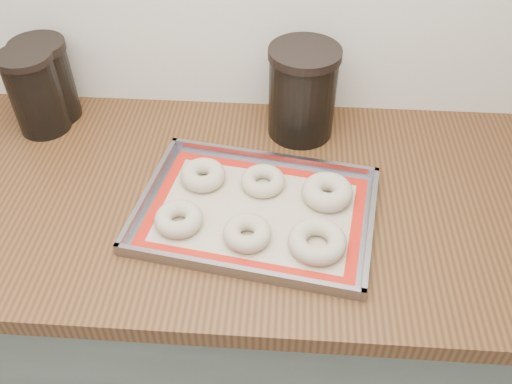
# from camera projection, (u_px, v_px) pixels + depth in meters

# --- Properties ---
(cabinet) EXTENTS (3.00, 0.65, 0.86)m
(cabinet) POSITION_uv_depth(u_px,v_px,m) (169.00, 314.00, 1.46)
(cabinet) COLOR slate
(cabinet) RESTS_ON floor
(countertop) EXTENTS (3.06, 0.68, 0.04)m
(countertop) POSITION_uv_depth(u_px,v_px,m) (145.00, 194.00, 1.15)
(countertop) COLOR brown
(countertop) RESTS_ON cabinet
(baking_tray) EXTENTS (0.51, 0.40, 0.03)m
(baking_tray) POSITION_uv_depth(u_px,v_px,m) (256.00, 211.00, 1.08)
(baking_tray) COLOR gray
(baking_tray) RESTS_ON countertop
(baking_mat) EXTENTS (0.46, 0.35, 0.00)m
(baking_mat) POSITION_uv_depth(u_px,v_px,m) (256.00, 212.00, 1.08)
(baking_mat) COLOR #C6B793
(baking_mat) RESTS_ON baking_tray
(bagel_front_left) EXTENTS (0.11, 0.11, 0.03)m
(bagel_front_left) POSITION_uv_depth(u_px,v_px,m) (179.00, 219.00, 1.04)
(bagel_front_left) COLOR beige
(bagel_front_left) RESTS_ON baking_mat
(bagel_front_mid) EXTENTS (0.12, 0.12, 0.03)m
(bagel_front_mid) POSITION_uv_depth(u_px,v_px,m) (247.00, 233.00, 1.02)
(bagel_front_mid) COLOR beige
(bagel_front_mid) RESTS_ON baking_mat
(bagel_front_right) EXTENTS (0.15, 0.15, 0.03)m
(bagel_front_right) POSITION_uv_depth(u_px,v_px,m) (317.00, 241.00, 1.00)
(bagel_front_right) COLOR beige
(bagel_front_right) RESTS_ON baking_mat
(bagel_back_left) EXTENTS (0.10, 0.10, 0.04)m
(bagel_back_left) POSITION_uv_depth(u_px,v_px,m) (203.00, 175.00, 1.13)
(bagel_back_left) COLOR beige
(bagel_back_left) RESTS_ON baking_mat
(bagel_back_mid) EXTENTS (0.11, 0.11, 0.03)m
(bagel_back_mid) POSITION_uv_depth(u_px,v_px,m) (263.00, 181.00, 1.12)
(bagel_back_mid) COLOR beige
(bagel_back_mid) RESTS_ON baking_mat
(bagel_back_right) EXTENTS (0.12, 0.12, 0.04)m
(bagel_back_right) POSITION_uv_depth(u_px,v_px,m) (327.00, 192.00, 1.09)
(bagel_back_right) COLOR beige
(bagel_back_right) RESTS_ON baking_mat
(canister_left) EXTENTS (0.12, 0.12, 0.19)m
(canister_left) POSITION_uv_depth(u_px,v_px,m) (36.00, 92.00, 1.22)
(canister_left) COLOR black
(canister_left) RESTS_ON countertop
(canister_mid) EXTENTS (0.13, 0.13, 0.19)m
(canister_mid) POSITION_uv_depth(u_px,v_px,m) (47.00, 80.00, 1.26)
(canister_mid) COLOR black
(canister_mid) RESTS_ON countertop
(canister_right) EXTENTS (0.16, 0.16, 0.21)m
(canister_right) POSITION_uv_depth(u_px,v_px,m) (302.00, 92.00, 1.21)
(canister_right) COLOR black
(canister_right) RESTS_ON countertop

